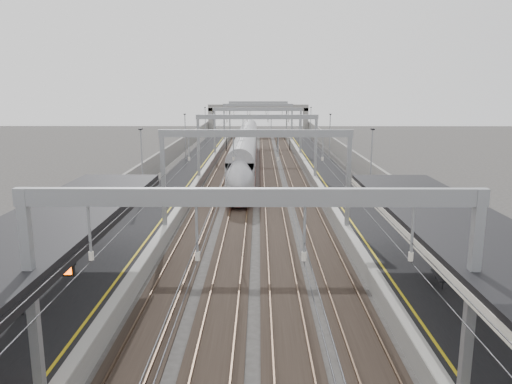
{
  "coord_description": "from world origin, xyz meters",
  "views": [
    {
      "loc": [
        0.24,
        -11.36,
        10.26
      ],
      "look_at": [
        0.0,
        24.87,
        2.76
      ],
      "focal_mm": 35.0,
      "sensor_mm": 36.0,
      "label": 1
    }
  ],
  "objects_px": {
    "train": "(246,155)",
    "bench": "(442,274)",
    "overbridge": "(258,112)",
    "signal_green": "(226,138)"
  },
  "relations": [
    {
      "from": "train",
      "to": "signal_green",
      "type": "relative_size",
      "value": 13.6
    },
    {
      "from": "overbridge",
      "to": "signal_green",
      "type": "height_order",
      "value": "overbridge"
    },
    {
      "from": "train",
      "to": "bench",
      "type": "bearing_deg",
      "value": -75.31
    },
    {
      "from": "train",
      "to": "signal_green",
      "type": "bearing_deg",
      "value": 101.01
    },
    {
      "from": "overbridge",
      "to": "bench",
      "type": "relative_size",
      "value": 12.73
    },
    {
      "from": "train",
      "to": "signal_green",
      "type": "height_order",
      "value": "train"
    },
    {
      "from": "overbridge",
      "to": "bench",
      "type": "xyz_separation_m",
      "value": [
        9.06,
        -88.55,
        -3.78
      ]
    },
    {
      "from": "overbridge",
      "to": "train",
      "type": "distance_m",
      "value": 48.41
    },
    {
      "from": "train",
      "to": "overbridge",
      "type": "bearing_deg",
      "value": 88.22
    },
    {
      "from": "bench",
      "to": "overbridge",
      "type": "bearing_deg",
      "value": 95.84
    }
  ]
}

